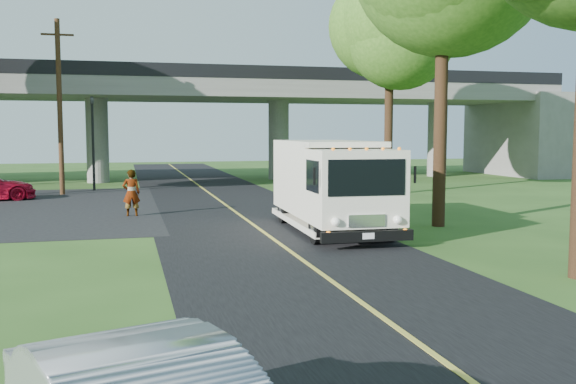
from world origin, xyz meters
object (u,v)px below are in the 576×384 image
object	(u,v)px
utility_pole	(60,106)
traffic_signal	(93,133)
tree_right_far	(395,33)
step_van	(332,183)
pedestrian	(131,193)

from	to	relation	value
utility_pole	traffic_signal	bearing A→B (deg)	53.13
tree_right_far	traffic_signal	bearing A→B (deg)	157.93
utility_pole	tree_right_far	xyz separation A→B (m)	(16.71, -4.16, 3.71)
utility_pole	step_van	xyz separation A→B (m)	(9.70, -15.29, -2.98)
traffic_signal	pedestrian	world-z (taller)	traffic_signal
traffic_signal	tree_right_far	xyz separation A→B (m)	(15.21, -6.16, 5.10)
tree_right_far	pedestrian	bearing A→B (deg)	-157.34
traffic_signal	tree_right_far	bearing A→B (deg)	-22.07
utility_pole	pedestrian	bearing A→B (deg)	-70.72
utility_pole	tree_right_far	world-z (taller)	tree_right_far
tree_right_far	step_van	bearing A→B (deg)	-122.18
pedestrian	utility_pole	bearing A→B (deg)	-74.83
step_van	pedestrian	xyz separation A→B (m)	(-6.30, 5.57, -0.70)
step_van	pedestrian	distance (m)	8.44
tree_right_far	pedestrian	size ratio (longest dim) A/B	6.02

